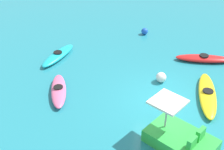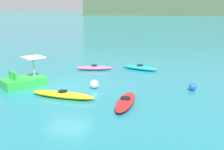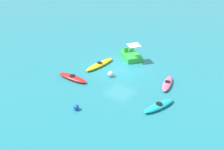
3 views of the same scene
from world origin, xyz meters
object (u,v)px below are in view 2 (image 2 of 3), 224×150
object	(u,v)px
kayak_red	(125,102)
kayak_yellow	(63,95)
kayak_cyan	(140,68)
buoy_white	(94,84)
buoy_blue	(193,87)
kayak_pink	(94,68)
pedal_boat_green	(24,81)

from	to	relation	value
kayak_red	kayak_yellow	bearing A→B (deg)	174.78
kayak_red	kayak_cyan	bearing A→B (deg)	93.99
kayak_yellow	buoy_white	bearing A→B (deg)	62.90
kayak_cyan	buoy_blue	xyz separation A→B (m)	(3.66, -4.65, 0.05)
kayak_red	buoy_white	bearing A→B (deg)	134.55
kayak_cyan	buoy_white	world-z (taller)	buoy_white
kayak_pink	buoy_blue	size ratio (longest dim) A/B	6.44
kayak_pink	buoy_blue	bearing A→B (deg)	-28.38
buoy_white	buoy_blue	xyz separation A→B (m)	(5.40, 0.91, -0.04)
kayak_pink	kayak_yellow	bearing A→B (deg)	-85.99
kayak_cyan	buoy_white	bearing A→B (deg)	-107.41
kayak_red	kayak_pink	bearing A→B (deg)	118.57
kayak_red	kayak_cyan	size ratio (longest dim) A/B	1.03
kayak_red	buoy_white	world-z (taller)	buoy_white
pedal_boat_green	buoy_blue	xyz separation A→B (m)	(9.56, 1.49, -0.12)
kayak_yellow	kayak_cyan	xyz separation A→B (m)	(2.78, 7.58, 0.00)
kayak_cyan	pedal_boat_green	xyz separation A→B (m)	(-5.90, -6.14, 0.17)
kayak_yellow	kayak_cyan	world-z (taller)	same
kayak_yellow	kayak_pink	size ratio (longest dim) A/B	1.30
kayak_cyan	pedal_boat_green	distance (m)	8.51
kayak_yellow	buoy_blue	world-z (taller)	buoy_blue
kayak_cyan	pedal_boat_green	world-z (taller)	pedal_boat_green
kayak_yellow	pedal_boat_green	bearing A→B (deg)	155.10
kayak_yellow	pedal_boat_green	world-z (taller)	pedal_boat_green
kayak_red	kayak_pink	world-z (taller)	same
buoy_blue	buoy_white	bearing A→B (deg)	-170.45
buoy_white	kayak_yellow	bearing A→B (deg)	-117.10
kayak_red	kayak_yellow	size ratio (longest dim) A/B	0.84
kayak_red	pedal_boat_green	world-z (taller)	pedal_boat_green
buoy_white	kayak_pink	bearing A→B (deg)	107.95
pedal_boat_green	buoy_white	size ratio (longest dim) A/B	5.66
kayak_red	kayak_cyan	distance (m)	7.91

